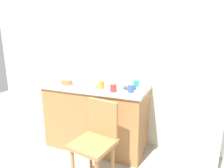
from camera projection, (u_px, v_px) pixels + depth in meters
The scene contains 13 objects.
back_wall at pixel (133, 51), 2.76m from camera, with size 4.80×0.10×2.68m, color silver.
cabinet_base at pixel (97, 117), 2.81m from camera, with size 1.35×0.60×0.85m, color #A87542.
countertop at pixel (96, 86), 2.70m from camera, with size 1.39×0.64×0.04m, color #B7B7BC.
faucet at pixel (98, 71), 2.92m from camera, with size 0.02×0.02×0.30m, color #B7B7BC.
refrigerator at pixel (190, 115), 2.31m from camera, with size 0.60×0.61×1.31m, color white.
chair at pixel (96, 139), 2.10m from camera, with size 0.46×0.46×0.89m.
dish_tray at pixel (89, 84), 2.65m from camera, with size 0.28×0.20×0.05m, color white.
terracotta_bowl at pixel (67, 82), 2.72m from camera, with size 0.16×0.16×0.07m, color #C67042.
hotplate at pixel (130, 88), 2.53m from camera, with size 0.17×0.17×0.02m, color #2D2D2D.
cup_orange at pixel (101, 85), 2.52m from camera, with size 0.08×0.08×0.09m, color orange.
cup_red at pixel (113, 88), 2.38m from camera, with size 0.08×0.08×0.09m, color red.
cup_teal at pixel (136, 83), 2.62m from camera, with size 0.08×0.08×0.08m, color teal.
cup_blue at pixel (131, 89), 2.35m from camera, with size 0.07×0.07×0.09m, color blue.
Camera 1 is at (0.77, -1.69, 1.57)m, focal length 32.19 mm.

